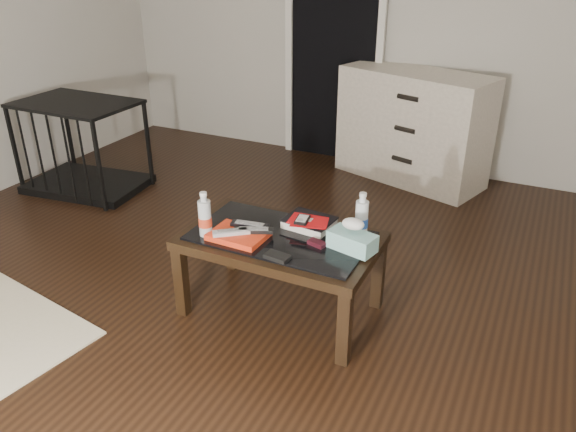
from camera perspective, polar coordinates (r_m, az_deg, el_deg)
name	(u,v)px	position (r m, az deg, el deg)	size (l,w,h in m)	color
ground	(234,302)	(3.20, -5.54, -8.67)	(5.00, 5.00, 0.00)	black
doorway	(334,43)	(5.09, 4.73, 17.10)	(0.90, 0.08, 2.07)	black
coffee_table	(281,246)	(2.92, -0.75, -3.04)	(1.00, 0.60, 0.46)	black
dresser	(413,127)	(4.77, 12.58, 8.84)	(1.30, 0.84, 0.90)	silver
pet_crate	(85,161)	(4.81, -19.95, 5.28)	(0.96, 0.70, 0.71)	black
magazines	(238,235)	(2.87, -5.05, -1.93)	(0.28, 0.21, 0.03)	red
remote_silver	(232,232)	(2.85, -5.67, -1.61)	(0.20, 0.05, 0.02)	#A9A9AE
remote_black_front	(253,230)	(2.85, -3.53, -1.44)	(0.20, 0.05, 0.02)	black
remote_black_back	(250,225)	(2.91, -3.91, -0.89)	(0.20, 0.05, 0.02)	black
textbook	(309,223)	(2.96, 2.18, -0.67)	(0.25, 0.20, 0.05)	black
dvd_mailers	(308,220)	(2.93, 1.99, -0.40)	(0.19, 0.14, 0.01)	#B70C0F
ipod	(302,219)	(2.91, 1.46, -0.36)	(0.06, 0.10, 0.02)	black
flip_phone	(317,243)	(2.79, 2.96, -2.78)	(0.09, 0.05, 0.02)	black
wallet	(277,257)	(2.68, -1.08, -4.15)	(0.12, 0.07, 0.02)	black
water_bottle_left	(205,214)	(2.87, -8.47, 0.21)	(0.07, 0.07, 0.24)	#B5BCC1
water_bottle_right	(362,214)	(2.86, 7.50, 0.15)	(0.07, 0.07, 0.24)	white
tissue_box	(352,241)	(2.75, 6.54, -2.56)	(0.23, 0.12, 0.09)	teal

